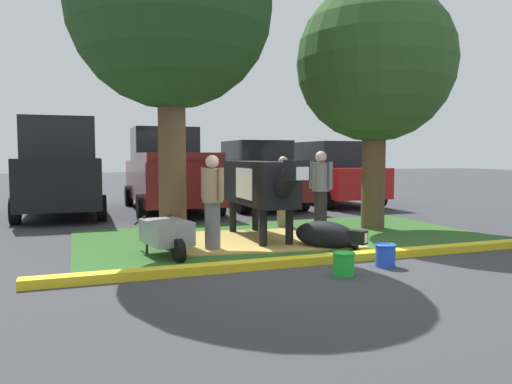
% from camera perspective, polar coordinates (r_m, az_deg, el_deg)
% --- Properties ---
extents(ground_plane, '(80.00, 80.00, 0.00)m').
position_cam_1_polar(ground_plane, '(7.87, 4.90, -7.51)').
color(ground_plane, '#38383D').
extents(grass_island, '(7.81, 4.32, 0.02)m').
position_cam_1_polar(grass_island, '(9.72, 3.31, -5.16)').
color(grass_island, '#2D5B23').
rests_on(grass_island, ground).
extents(curb_yellow, '(9.01, 0.24, 0.12)m').
position_cam_1_polar(curb_yellow, '(7.69, 10.27, -7.38)').
color(curb_yellow, yellow).
rests_on(curb_yellow, ground).
extents(hay_bedding, '(3.47, 2.78, 0.04)m').
position_cam_1_polar(hay_bedding, '(9.26, 0.65, -5.54)').
color(hay_bedding, tan).
rests_on(hay_bedding, ground).
extents(shade_tree_left, '(3.45, 3.45, 5.84)m').
position_cam_1_polar(shade_tree_left, '(9.01, -9.81, 20.10)').
color(shade_tree_left, brown).
rests_on(shade_tree_left, ground).
extents(shade_tree_right, '(3.35, 3.35, 5.23)m').
position_cam_1_polar(shade_tree_right, '(11.15, 13.52, 14.07)').
color(shade_tree_right, brown).
rests_on(shade_tree_right, ground).
extents(cow_holstein, '(0.72, 3.14, 1.52)m').
position_cam_1_polar(cow_holstein, '(9.24, 0.57, 0.96)').
color(cow_holstein, black).
rests_on(cow_holstein, ground).
extents(calf_lying, '(1.02, 1.25, 0.48)m').
position_cam_1_polar(calf_lying, '(8.57, 8.09, -4.94)').
color(calf_lying, black).
rests_on(calf_lying, ground).
extents(person_handler, '(0.34, 0.45, 1.68)m').
position_cam_1_polar(person_handler, '(10.26, 7.44, 0.35)').
color(person_handler, black).
rests_on(person_handler, ground).
extents(person_visitor_near, '(0.34, 0.49, 1.61)m').
position_cam_1_polar(person_visitor_near, '(8.25, -5.03, -0.91)').
color(person_visitor_near, slate).
rests_on(person_visitor_near, ground).
extents(person_visitor_far, '(0.51, 0.34, 1.57)m').
position_cam_1_polar(person_visitor_far, '(10.99, 3.12, 0.30)').
color(person_visitor_far, '#9E7F5B').
rests_on(person_visitor_far, ground).
extents(wheelbarrow, '(0.78, 1.62, 0.63)m').
position_cam_1_polar(wheelbarrow, '(7.91, -10.17, -4.65)').
color(wheelbarrow, gray).
rests_on(wheelbarrow, ground).
extents(bucket_green, '(0.31, 0.31, 0.32)m').
position_cam_1_polar(bucket_green, '(6.78, 10.02, -8.06)').
color(bucket_green, green).
rests_on(bucket_green, ground).
extents(bucket_blue, '(0.31, 0.31, 0.33)m').
position_cam_1_polar(bucket_blue, '(7.43, 14.62, -7.00)').
color(bucket_blue, blue).
rests_on(bucket_blue, ground).
extents(suv_black, '(2.18, 4.63, 2.52)m').
position_cam_1_polar(suv_black, '(14.04, -21.49, 2.63)').
color(suv_black, black).
rests_on(suv_black, ground).
extents(pickup_truck_maroon, '(2.29, 5.43, 2.42)m').
position_cam_1_polar(pickup_truck_maroon, '(14.59, -9.95, 2.30)').
color(pickup_truck_maroon, maroon).
rests_on(pickup_truck_maroon, ground).
extents(sedan_silver, '(2.08, 4.43, 2.02)m').
position_cam_1_polar(sedan_silver, '(15.09, -0.01, 1.94)').
color(sedan_silver, maroon).
rests_on(sedan_silver, ground).
extents(sedan_red, '(2.08, 4.43, 2.02)m').
position_cam_1_polar(sedan_red, '(16.29, 8.55, 2.07)').
color(sedan_red, red).
rests_on(sedan_red, ground).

